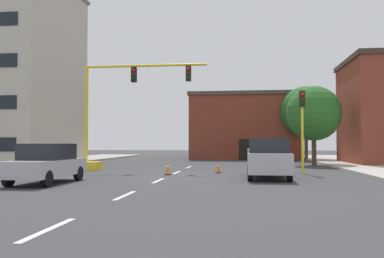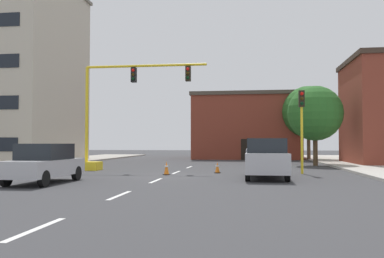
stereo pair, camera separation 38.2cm
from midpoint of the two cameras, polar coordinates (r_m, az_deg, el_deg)
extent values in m
plane|color=#38383A|center=(22.48, -3.61, -6.46)|extent=(160.00, 160.00, 0.00)
cube|color=#9E998E|center=(34.80, -23.30, -4.59)|extent=(6.00, 56.00, 0.14)
cube|color=#B2ADA3|center=(31.47, 24.23, -4.88)|extent=(6.00, 56.00, 0.14)
cube|color=silver|center=(9.19, -20.35, -12.86)|extent=(0.16, 2.40, 0.01)
cube|color=silver|center=(14.25, -10.00, -9.02)|extent=(0.16, 2.40, 0.01)
cube|color=silver|center=(19.55, -5.24, -7.12)|extent=(0.16, 2.40, 0.01)
cube|color=silver|center=(24.93, -2.54, -6.01)|extent=(0.16, 2.40, 0.01)
cube|color=silver|center=(30.36, -0.81, -5.29)|extent=(0.16, 2.40, 0.01)
cube|color=brown|center=(48.79, 6.95, 0.05)|extent=(11.81, 9.83, 6.94)
cube|color=#4C4238|center=(49.06, 6.93, 4.34)|extent=(12.11, 10.13, 0.40)
cube|color=black|center=(43.82, 6.95, -2.82)|extent=(1.10, 0.06, 2.20)
cube|color=yellow|center=(27.81, -14.81, -4.97)|extent=(1.80, 1.20, 0.55)
cylinder|color=yellow|center=(27.84, -14.75, 1.99)|extent=(0.20, 0.20, 6.20)
cylinder|color=yellow|center=(27.03, -6.79, 8.68)|extent=(7.90, 0.16, 0.16)
cube|color=black|center=(27.12, -8.43, 7.42)|extent=(0.32, 0.36, 0.95)
sphere|color=red|center=(26.99, -8.54, 8.06)|extent=(0.20, 0.20, 0.20)
sphere|color=#38280A|center=(26.94, -8.54, 7.47)|extent=(0.20, 0.20, 0.20)
sphere|color=black|center=(26.90, -8.54, 6.88)|extent=(0.20, 0.20, 0.20)
cube|color=black|center=(26.41, -0.91, 7.65)|extent=(0.32, 0.36, 0.95)
sphere|color=red|center=(26.27, -0.96, 8.31)|extent=(0.20, 0.20, 0.20)
sphere|color=#38280A|center=(26.22, -0.96, 7.71)|extent=(0.20, 0.20, 0.20)
sphere|color=black|center=(26.18, -0.96, 7.11)|extent=(0.20, 0.20, 0.20)
cylinder|color=yellow|center=(24.63, 14.57, -0.42)|extent=(0.14, 0.14, 4.80)
cube|color=black|center=(24.76, 14.54, 4.04)|extent=(0.32, 0.36, 0.95)
sphere|color=red|center=(24.60, 14.59, 4.72)|extent=(0.20, 0.20, 0.20)
sphere|color=#38280A|center=(24.57, 14.59, 4.07)|extent=(0.20, 0.20, 0.20)
sphere|color=black|center=(24.54, 14.60, 3.42)|extent=(0.20, 0.20, 0.20)
cylinder|color=brown|center=(44.18, 15.27, -2.24)|extent=(0.36, 0.36, 2.99)
sphere|color=#286023|center=(44.30, 15.23, 2.29)|extent=(5.34, 5.34, 5.34)
cylinder|color=#4C3823|center=(33.80, 16.19, -2.76)|extent=(0.36, 0.36, 2.49)
sphere|color=#286023|center=(33.88, 16.15, 2.09)|extent=(4.32, 4.32, 4.32)
cube|color=#BCBCC1|center=(21.20, 9.90, -4.50)|extent=(2.05, 5.42, 0.95)
cube|color=#1E2328|center=(20.28, 9.99, -2.28)|extent=(1.85, 1.82, 0.70)
cube|color=#BCBCC1|center=(22.37, 9.76, -2.94)|extent=(2.02, 2.82, 0.16)
cylinder|color=black|center=(19.46, 12.80, -6.11)|extent=(0.23, 0.68, 0.68)
cylinder|color=black|center=(19.38, 7.46, -6.16)|extent=(0.23, 0.68, 0.68)
cylinder|color=black|center=(23.11, 11.95, -5.45)|extent=(0.23, 0.68, 0.68)
cylinder|color=black|center=(23.04, 7.47, -5.49)|extent=(0.23, 0.68, 0.68)
cube|color=#B7B7BC|center=(19.23, -20.04, -5.04)|extent=(1.91, 4.53, 0.70)
cube|color=#1E2328|center=(19.29, -19.87, -2.95)|extent=(1.74, 2.32, 0.70)
cylinder|color=black|center=(20.99, -20.09, -5.73)|extent=(0.23, 0.68, 0.68)
cylinder|color=black|center=(20.27, -15.94, -5.91)|extent=(0.23, 0.68, 0.68)
cylinder|color=black|center=(18.34, -24.59, -6.23)|extent=(0.23, 0.68, 0.68)
cylinder|color=black|center=(17.52, -20.00, -6.50)|extent=(0.23, 0.68, 0.68)
cube|color=black|center=(23.05, -3.86, -6.29)|extent=(0.36, 0.36, 0.04)
cone|color=orange|center=(23.03, -3.86, -5.37)|extent=(0.28, 0.28, 0.70)
cylinder|color=white|center=(23.02, -3.86, -5.16)|extent=(0.19, 0.19, 0.08)
cube|color=black|center=(24.48, 3.19, -6.04)|extent=(0.36, 0.36, 0.04)
cone|color=orange|center=(24.46, 3.19, -5.27)|extent=(0.28, 0.28, 0.62)
cylinder|color=white|center=(24.46, 3.19, -5.10)|extent=(0.19, 0.19, 0.08)
camera|label=1|loc=(0.19, -90.40, 0.01)|focal=38.60mm
camera|label=2|loc=(0.19, 89.60, -0.01)|focal=38.60mm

